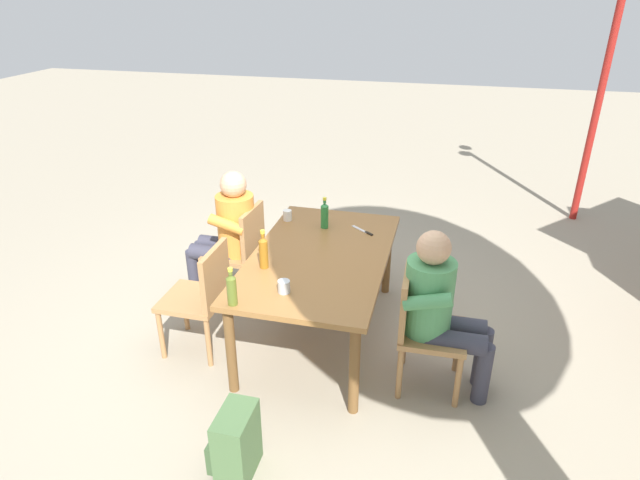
% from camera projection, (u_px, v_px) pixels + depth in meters
% --- Properties ---
extents(ground_plane, '(24.00, 24.00, 0.00)m').
position_uv_depth(ground_plane, '(320.00, 333.00, 4.34)').
color(ground_plane, gray).
extents(dining_table, '(1.73, 1.00, 0.72)m').
position_uv_depth(dining_table, '(320.00, 264.00, 4.06)').
color(dining_table, olive).
rests_on(dining_table, ground_plane).
extents(chair_near_left, '(0.46, 0.46, 0.87)m').
position_uv_depth(chair_near_left, '(241.00, 248.00, 4.63)').
color(chair_near_left, '#A37547').
rests_on(chair_near_left, ground_plane).
extents(chair_far_right, '(0.45, 0.45, 0.87)m').
position_uv_depth(chair_far_right, '(421.00, 324.00, 3.61)').
color(chair_far_right, '#A37547').
rests_on(chair_far_right, ground_plane).
extents(chair_near_right, '(0.44, 0.44, 0.87)m').
position_uv_depth(chair_near_right, '(202.00, 294.00, 3.96)').
color(chair_near_right, '#A37547').
rests_on(chair_near_right, ground_plane).
extents(person_in_white_shirt, '(0.47, 0.61, 1.18)m').
position_uv_depth(person_in_white_shirt, '(228.00, 229.00, 4.59)').
color(person_in_white_shirt, orange).
rests_on(person_in_white_shirt, ground_plane).
extents(person_in_plaid_shirt, '(0.47, 0.61, 1.18)m').
position_uv_depth(person_in_plaid_shirt, '(440.00, 305.00, 3.51)').
color(person_in_plaid_shirt, '#4C935B').
rests_on(person_in_plaid_shirt, ground_plane).
extents(bottle_green, '(0.06, 0.06, 0.27)m').
position_uv_depth(bottle_green, '(325.00, 215.00, 4.41)').
color(bottle_green, '#287A38').
rests_on(bottle_green, dining_table).
extents(bottle_olive, '(0.06, 0.06, 0.26)m').
position_uv_depth(bottle_olive, '(232.00, 289.00, 3.36)').
color(bottle_olive, '#566623').
rests_on(bottle_olive, dining_table).
extents(bottle_amber, '(0.06, 0.06, 0.29)m').
position_uv_depth(bottle_amber, '(264.00, 252.00, 3.79)').
color(bottle_amber, '#996019').
rests_on(bottle_amber, dining_table).
extents(cup_steel, '(0.08, 0.08, 0.08)m').
position_uv_depth(cup_steel, '(284.00, 287.00, 3.52)').
color(cup_steel, '#B2B7BC').
rests_on(cup_steel, dining_table).
extents(cup_white, '(0.07, 0.07, 0.09)m').
position_uv_depth(cup_white, '(287.00, 215.00, 4.57)').
color(cup_white, white).
rests_on(cup_white, dining_table).
extents(table_knife, '(0.16, 0.20, 0.01)m').
position_uv_depth(table_knife, '(364.00, 231.00, 4.38)').
color(table_knife, silver).
rests_on(table_knife, dining_table).
extents(backpack_by_near_side, '(0.30, 0.24, 0.44)m').
position_uv_depth(backpack_by_near_side, '(235.00, 444.00, 3.03)').
color(backpack_by_near_side, '#47663D').
rests_on(backpack_by_near_side, ground_plane).
extents(backpack_by_far_side, '(0.32, 0.25, 0.44)m').
position_uv_depth(backpack_by_far_side, '(338.00, 244.00, 5.34)').
color(backpack_by_far_side, maroon).
rests_on(backpack_by_far_side, ground_plane).
extents(lamp_post, '(0.56, 0.20, 3.01)m').
position_uv_depth(lamp_post, '(615.00, 30.00, 5.52)').
color(lamp_post, maroon).
rests_on(lamp_post, ground_plane).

